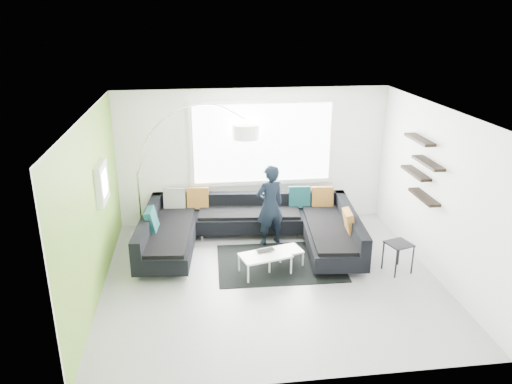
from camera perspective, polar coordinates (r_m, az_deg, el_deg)
The scene contains 9 objects.
ground at distance 8.49m, azimuth 1.72°, elevation -9.78°, with size 5.50×5.50×0.00m, color #949499.
room_shell at distance 7.95m, azimuth 1.89°, elevation 2.38°, with size 5.54×5.04×2.82m.
sectional_sofa at distance 9.27m, azimuth -0.70°, elevation -4.47°, with size 4.14×2.79×0.85m.
rug at distance 8.95m, azimuth 2.73°, elevation -8.07°, with size 2.19×1.59×0.01m, color black.
coffee_table at distance 8.67m, azimuth 2.03°, elevation -7.78°, with size 1.06×0.62×0.35m, color white.
arc_lamp at distance 9.74m, azimuth -13.44°, elevation 2.01°, with size 2.38×0.57×2.59m, color silver, non-canonical shape.
side_table at distance 8.89m, azimuth 15.88°, elevation -7.19°, with size 0.39×0.39×0.53m, color black.
person at distance 9.36m, azimuth 1.61°, elevation -1.53°, with size 0.66×0.54×1.57m, color black.
laptop at distance 8.54m, azimuth 1.21°, elevation -6.82°, with size 0.36×0.29×0.02m, color black.
Camera 1 is at (-1.19, -7.27, 4.21)m, focal length 35.00 mm.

